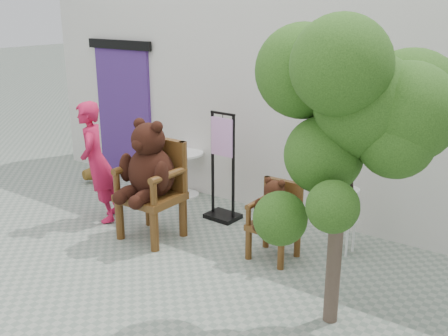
% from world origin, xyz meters
% --- Properties ---
extents(ground_plane, '(60.00, 60.00, 0.00)m').
position_xyz_m(ground_plane, '(0.00, 0.00, 0.00)').
color(ground_plane, gray).
rests_on(ground_plane, ground).
extents(back_wall, '(9.00, 1.00, 3.00)m').
position_xyz_m(back_wall, '(0.00, 3.10, 1.50)').
color(back_wall, silver).
rests_on(back_wall, ground).
extents(doorway, '(1.40, 0.11, 2.33)m').
position_xyz_m(doorway, '(-3.00, 2.58, 1.16)').
color(doorway, '#43246D').
rests_on(doorway, ground).
extents(chair_big, '(0.74, 0.82, 1.55)m').
position_xyz_m(chair_big, '(-0.86, 0.94, 0.88)').
color(chair_big, '#46290F').
rests_on(chair_big, ground).
extents(chair_small, '(0.52, 0.53, 0.99)m').
position_xyz_m(chair_small, '(0.70, 1.35, 0.58)').
color(chair_small, '#46290F').
rests_on(chair_small, ground).
extents(person, '(0.68, 0.72, 1.66)m').
position_xyz_m(person, '(-1.84, 0.93, 0.83)').
color(person, '#BA1740').
rests_on(person, ground).
extents(cafe_table, '(0.60, 0.60, 0.70)m').
position_xyz_m(cafe_table, '(-1.50, 2.35, 0.44)').
color(cafe_table, white).
rests_on(cafe_table, ground).
extents(display_stand, '(0.47, 0.37, 1.51)m').
position_xyz_m(display_stand, '(-0.48, 1.95, 0.58)').
color(display_stand, black).
rests_on(display_stand, ground).
extents(stool_bucket, '(0.32, 0.32, 1.45)m').
position_xyz_m(stool_bucket, '(1.32, 1.96, 0.64)').
color(stool_bucket, white).
rests_on(stool_bucket, ground).
extents(tree, '(1.76, 1.58, 2.84)m').
position_xyz_m(tree, '(1.94, 0.58, 2.06)').
color(tree, '#423228').
rests_on(tree, ground).
extents(potted_plant, '(0.42, 0.38, 0.40)m').
position_xyz_m(potted_plant, '(-3.13, 1.95, 0.20)').
color(potted_plant, '#1A3C10').
rests_on(potted_plant, ground).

